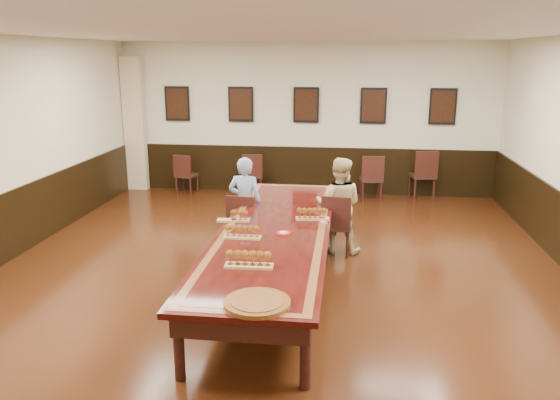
# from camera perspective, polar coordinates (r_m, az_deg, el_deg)

# --- Properties ---
(floor) EXTENTS (8.00, 10.00, 0.02)m
(floor) POSITION_cam_1_polar(r_m,az_deg,el_deg) (7.31, -0.49, -8.68)
(floor) COLOR black
(floor) RESTS_ON ground
(ceiling) EXTENTS (8.00, 10.00, 0.02)m
(ceiling) POSITION_cam_1_polar(r_m,az_deg,el_deg) (6.71, -0.56, 17.42)
(ceiling) COLOR white
(ceiling) RESTS_ON floor
(wall_back) EXTENTS (8.00, 0.02, 3.20)m
(wall_back) POSITION_cam_1_polar(r_m,az_deg,el_deg) (11.76, 2.76, 8.46)
(wall_back) COLOR beige
(wall_back) RESTS_ON floor
(chair_man) EXTENTS (0.47, 0.50, 0.90)m
(chair_man) POSITION_cam_1_polar(r_m,az_deg,el_deg) (8.36, -3.81, -2.28)
(chair_man) COLOR black
(chair_man) RESTS_ON floor
(chair_woman) EXTENTS (0.49, 0.52, 0.93)m
(chair_woman) POSITION_cam_1_polar(r_m,az_deg,el_deg) (8.23, 6.02, -2.49)
(chair_woman) COLOR black
(chair_woman) RESTS_ON floor
(spare_chair_a) EXTENTS (0.48, 0.51, 0.87)m
(spare_chair_a) POSITION_cam_1_polar(r_m,az_deg,el_deg) (11.97, -9.75, 2.72)
(spare_chair_a) COLOR black
(spare_chair_a) RESTS_ON floor
(spare_chair_b) EXTENTS (0.51, 0.54, 0.91)m
(spare_chair_b) POSITION_cam_1_polar(r_m,az_deg,el_deg) (11.67, -2.94, 2.72)
(spare_chair_b) COLOR black
(spare_chair_b) RESTS_ON floor
(spare_chair_c) EXTENTS (0.50, 0.53, 0.96)m
(spare_chair_c) POSITION_cam_1_polar(r_m,az_deg,el_deg) (11.38, 9.49, 2.34)
(spare_chair_c) COLOR black
(spare_chair_c) RESTS_ON floor
(spare_chair_d) EXTENTS (0.57, 0.61, 1.03)m
(spare_chair_d) POSITION_cam_1_polar(r_m,az_deg,el_deg) (11.77, 14.65, 2.65)
(spare_chair_d) COLOR black
(spare_chair_d) RESTS_ON floor
(person_man) EXTENTS (0.56, 0.40, 1.44)m
(person_man) POSITION_cam_1_polar(r_m,az_deg,el_deg) (8.37, -3.65, -0.34)
(person_man) COLOR #4667AF
(person_man) RESTS_ON floor
(person_woman) EXTENTS (0.78, 0.64, 1.46)m
(person_woman) POSITION_cam_1_polar(r_m,az_deg,el_deg) (8.25, 6.16, -0.55)
(person_woman) COLOR #DAC188
(person_woman) RESTS_ON floor
(pink_phone) EXTENTS (0.13, 0.15, 0.01)m
(pink_phone) POSITION_cam_1_polar(r_m,az_deg,el_deg) (7.31, 4.52, -2.32)
(pink_phone) COLOR #FB53A5
(pink_phone) RESTS_ON conference_table
(curtain) EXTENTS (0.45, 0.18, 2.90)m
(curtain) POSITION_cam_1_polar(r_m,az_deg,el_deg) (12.45, -14.96, 7.65)
(curtain) COLOR beige
(curtain) RESTS_ON floor
(wainscoting) EXTENTS (8.00, 10.00, 1.00)m
(wainscoting) POSITION_cam_1_polar(r_m,az_deg,el_deg) (7.12, -0.50, -4.92)
(wainscoting) COLOR black
(wainscoting) RESTS_ON floor
(conference_table) EXTENTS (1.40, 5.00, 0.76)m
(conference_table) POSITION_cam_1_polar(r_m,az_deg,el_deg) (7.08, -0.50, -4.07)
(conference_table) COLOR black
(conference_table) RESTS_ON floor
(posters) EXTENTS (6.14, 0.04, 0.74)m
(posters) POSITION_cam_1_polar(r_m,az_deg,el_deg) (11.66, 2.75, 9.89)
(posters) COLOR black
(posters) RESTS_ON wall_back
(flight_a) EXTENTS (0.45, 0.17, 0.16)m
(flight_a) POSITION_cam_1_polar(r_m,az_deg,el_deg) (7.34, -4.63, -1.68)
(flight_a) COLOR #A58045
(flight_a) RESTS_ON conference_table
(flight_b) EXTENTS (0.47, 0.18, 0.17)m
(flight_b) POSITION_cam_1_polar(r_m,az_deg,el_deg) (7.40, 3.39, -1.50)
(flight_b) COLOR #A58045
(flight_b) RESTS_ON conference_table
(flight_c) EXTENTS (0.46, 0.15, 0.17)m
(flight_c) POSITION_cam_1_polar(r_m,az_deg,el_deg) (6.66, -3.96, -3.38)
(flight_c) COLOR #A58045
(flight_c) RESTS_ON conference_table
(flight_d) EXTENTS (0.51, 0.17, 0.19)m
(flight_d) POSITION_cam_1_polar(r_m,az_deg,el_deg) (5.76, -3.28, -6.25)
(flight_d) COLOR #A58045
(flight_d) RESTS_ON conference_table
(red_plate_grp) EXTENTS (0.19, 0.19, 0.03)m
(red_plate_grp) POSITION_cam_1_polar(r_m,az_deg,el_deg) (6.83, 0.36, -3.48)
(red_plate_grp) COLOR red
(red_plate_grp) RESTS_ON conference_table
(carved_platter) EXTENTS (0.65, 0.65, 0.05)m
(carved_platter) POSITION_cam_1_polar(r_m,az_deg,el_deg) (4.97, -2.41, -10.66)
(carved_platter) COLOR #593111
(carved_platter) RESTS_ON conference_table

